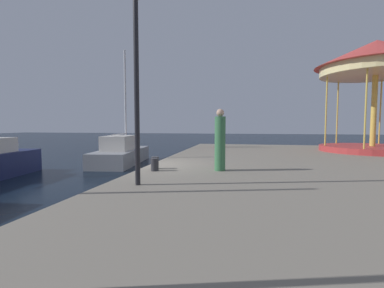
{
  "coord_description": "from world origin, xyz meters",
  "views": [
    {
      "loc": [
        3.43,
        -9.54,
        2.25
      ],
      "look_at": [
        0.47,
        5.49,
        1.18
      ],
      "focal_mm": 25.81,
      "sensor_mm": 36.0,
      "label": 1
    }
  ],
  "objects_px": {
    "sailboat_grey": "(121,153)",
    "bollard_south": "(155,165)",
    "person_near_carousel": "(219,134)",
    "bollard_north": "(155,163)",
    "carousel": "(376,68)",
    "lamp_post_mid_promenade": "(136,51)",
    "person_by_the_water": "(220,142)"
  },
  "relations": [
    {
      "from": "carousel",
      "to": "bollard_south",
      "type": "xyz_separation_m",
      "value": [
        -9.51,
        -8.21,
        -4.25
      ]
    },
    {
      "from": "person_near_carousel",
      "to": "bollard_north",
      "type": "bearing_deg",
      "value": -97.55
    },
    {
      "from": "carousel",
      "to": "person_near_carousel",
      "type": "relative_size",
      "value": 3.33
    },
    {
      "from": "sailboat_grey",
      "to": "person_near_carousel",
      "type": "height_order",
      "value": "sailboat_grey"
    },
    {
      "from": "bollard_south",
      "to": "person_near_carousel",
      "type": "height_order",
      "value": "person_near_carousel"
    },
    {
      "from": "sailboat_grey",
      "to": "person_near_carousel",
      "type": "xyz_separation_m",
      "value": [
        5.37,
        3.23,
        1.03
      ]
    },
    {
      "from": "bollard_north",
      "to": "person_by_the_water",
      "type": "relative_size",
      "value": 0.21
    },
    {
      "from": "bollard_north",
      "to": "person_by_the_water",
      "type": "distance_m",
      "value": 2.25
    },
    {
      "from": "carousel",
      "to": "lamp_post_mid_promenade",
      "type": "bearing_deg",
      "value": -132.11
    },
    {
      "from": "carousel",
      "to": "bollard_south",
      "type": "bearing_deg",
      "value": -139.19
    },
    {
      "from": "lamp_post_mid_promenade",
      "to": "person_near_carousel",
      "type": "relative_size",
      "value": 2.58
    },
    {
      "from": "sailboat_grey",
      "to": "person_near_carousel",
      "type": "distance_m",
      "value": 6.35
    },
    {
      "from": "carousel",
      "to": "sailboat_grey",
      "type": "bearing_deg",
      "value": -172.78
    },
    {
      "from": "carousel",
      "to": "bollard_north",
      "type": "distance_m",
      "value": 13.12
    },
    {
      "from": "carousel",
      "to": "lamp_post_mid_promenade",
      "type": "relative_size",
      "value": 1.29
    },
    {
      "from": "sailboat_grey",
      "to": "carousel",
      "type": "xyz_separation_m",
      "value": [
        13.77,
        1.74,
        4.62
      ]
    },
    {
      "from": "carousel",
      "to": "lamp_post_mid_promenade",
      "type": "distance_m",
      "value": 13.85
    },
    {
      "from": "carousel",
      "to": "person_by_the_water",
      "type": "distance_m",
      "value": 11.35
    },
    {
      "from": "carousel",
      "to": "person_by_the_water",
      "type": "height_order",
      "value": "carousel"
    },
    {
      "from": "bollard_north",
      "to": "sailboat_grey",
      "type": "bearing_deg",
      "value": 124.22
    },
    {
      "from": "lamp_post_mid_promenade",
      "to": "person_near_carousel",
      "type": "xyz_separation_m",
      "value": [
        0.85,
        11.72,
        -2.31
      ]
    },
    {
      "from": "carousel",
      "to": "bollard_south",
      "type": "height_order",
      "value": "carousel"
    },
    {
      "from": "bollard_north",
      "to": "person_near_carousel",
      "type": "distance_m",
      "value": 9.41
    },
    {
      "from": "sailboat_grey",
      "to": "lamp_post_mid_promenade",
      "type": "xyz_separation_m",
      "value": [
        4.52,
        -8.49,
        3.34
      ]
    },
    {
      "from": "sailboat_grey",
      "to": "bollard_south",
      "type": "xyz_separation_m",
      "value": [
        4.26,
        -6.47,
        0.37
      ]
    },
    {
      "from": "person_near_carousel",
      "to": "carousel",
      "type": "bearing_deg",
      "value": -10.06
    },
    {
      "from": "sailboat_grey",
      "to": "person_near_carousel",
      "type": "relative_size",
      "value": 3.68
    },
    {
      "from": "sailboat_grey",
      "to": "bollard_north",
      "type": "height_order",
      "value": "sailboat_grey"
    },
    {
      "from": "person_near_carousel",
      "to": "bollard_south",
      "type": "bearing_deg",
      "value": -96.52
    },
    {
      "from": "person_by_the_water",
      "to": "lamp_post_mid_promenade",
      "type": "bearing_deg",
      "value": -125.25
    },
    {
      "from": "sailboat_grey",
      "to": "bollard_north",
      "type": "bearing_deg",
      "value": -55.78
    },
    {
      "from": "bollard_south",
      "to": "person_near_carousel",
      "type": "xyz_separation_m",
      "value": [
        1.11,
        9.7,
        0.65
      ]
    }
  ]
}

